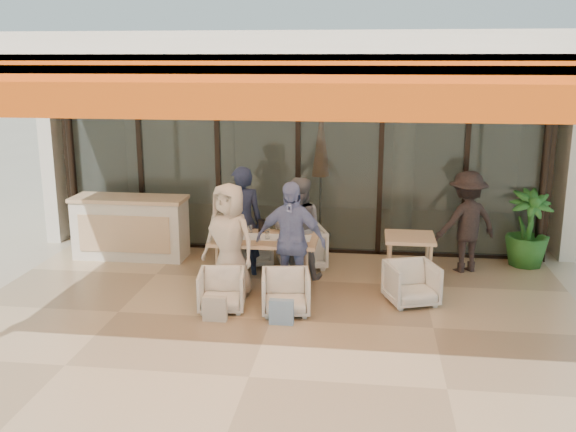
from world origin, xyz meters
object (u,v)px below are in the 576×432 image
diner_periwinkle (290,242)px  side_chair (412,282)px  dining_table (265,241)px  diner_cream (229,241)px  chair_near_left (222,289)px  chair_near_right (286,291)px  potted_palm (528,229)px  diner_navy (242,222)px  host_counter (131,227)px  diner_grey (298,228)px  side_table (409,243)px  chair_far_right (301,245)px  standing_woman (466,222)px  chair_far_left (249,244)px

diner_periwinkle → side_chair: 1.70m
dining_table → diner_cream: bearing=-132.1°
chair_near_left → chair_near_right: 0.84m
chair_near_left → diner_periwinkle: 1.11m
diner_cream → potted_palm: diner_cream is taller
diner_navy → diner_periwinkle: size_ratio=1.02×
host_counter → diner_grey: diner_grey is taller
dining_table → side_table: dining_table is taller
dining_table → diner_periwinkle: diner_periwinkle is taller
diner_navy → diner_cream: (0.00, -0.90, -0.04)m
chair_far_right → diner_periwinkle: 1.47m
chair_near_left → side_table: bearing=19.4°
diner_navy → diner_periwinkle: diner_navy is taller
diner_periwinkle → side_chair: diner_periwinkle is taller
host_counter → diner_navy: size_ratio=1.10×
diner_navy → potted_palm: 4.47m
diner_navy → diner_cream: 0.90m
diner_cream → standing_woman: bearing=44.9°
host_counter → diner_periwinkle: 3.21m
diner_navy → diner_grey: size_ratio=1.10×
host_counter → potted_palm: potted_palm is taller
diner_periwinkle → side_chair: size_ratio=2.58×
diner_periwinkle → potted_palm: size_ratio=1.34×
diner_periwinkle → side_table: (1.63, 0.78, -0.19)m
chair_far_left → potted_palm: potted_palm is taller
side_table → standing_woman: 1.15m
diner_navy → diner_periwinkle: (0.84, -0.90, -0.02)m
dining_table → chair_near_left: (-0.41, -0.96, -0.39)m
chair_far_left → chair_near_right: 2.08m
chair_far_left → diner_cream: size_ratio=0.43×
chair_near_left → chair_near_right: chair_near_right is taller
diner_navy → host_counter: bearing=-31.8°
host_counter → diner_cream: bearing=-37.3°
host_counter → diner_grey: bearing=-12.2°
standing_woman → dining_table: bearing=-5.6°
chair_far_left → chair_far_right: (0.84, 0.00, 0.02)m
chair_far_right → chair_near_left: (-0.84, -1.90, -0.06)m
dining_table → chair_far_right: size_ratio=2.07×
diner_cream → host_counter: bearing=163.4°
chair_far_left → standing_woman: bearing=161.5°
chair_near_right → side_chair: size_ratio=0.98×
chair_near_left → diner_grey: size_ratio=0.39×
diner_cream → diner_grey: bearing=67.7°
diner_grey → potted_palm: (3.52, 0.99, -0.15)m
dining_table → chair_near_right: (0.43, -0.96, -0.37)m
chair_near_right → diner_cream: size_ratio=0.39×
chair_far_left → diner_grey: 1.06m
chair_near_left → diner_grey: 1.70m
diner_navy → diner_grey: 0.84m
side_table → diner_cream: bearing=-162.4°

